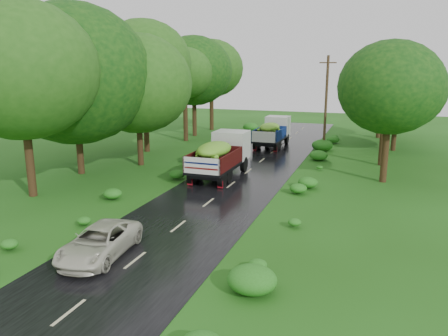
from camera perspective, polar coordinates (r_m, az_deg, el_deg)
The scene contains 10 objects.
ground at distance 18.13m, azimuth -11.53°, elevation -11.76°, with size 120.00×120.00×0.00m, color #1A460F.
road at distance 22.21m, azimuth -4.90°, elevation -6.74°, with size 6.50×80.00×0.02m, color black.
road_lines at distance 23.07m, azimuth -3.87°, elevation -5.92°, with size 0.12×69.60×0.00m.
truck_near at distance 30.37m, azimuth -0.28°, elevation 1.95°, with size 2.49×6.91×2.90m.
truck_far at distance 42.14m, azimuth 6.43°, elevation 4.88°, with size 2.36×6.44×2.69m.
car at distance 18.55m, azimuth -15.96°, elevation -9.28°, with size 2.04×4.43×1.23m, color beige.
utility_pole at distance 40.26m, azimuth 13.18°, elevation 8.30°, with size 1.45×0.54×8.47m.
trees_left at distance 38.31m, azimuth -10.49°, elevation 12.16°, with size 6.97×33.41×9.63m.
trees_right at distance 40.40m, azimuth 20.87°, elevation 9.58°, with size 5.26×23.00×7.87m.
shrubs at distance 30.18m, azimuth 2.11°, elevation -0.64°, with size 11.90×44.00×0.70m.
Camera 1 is at (8.70, -13.99, 7.57)m, focal length 35.00 mm.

